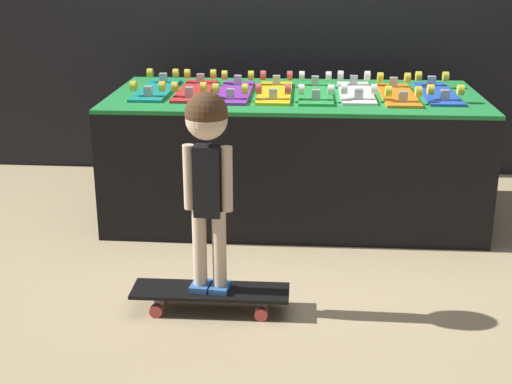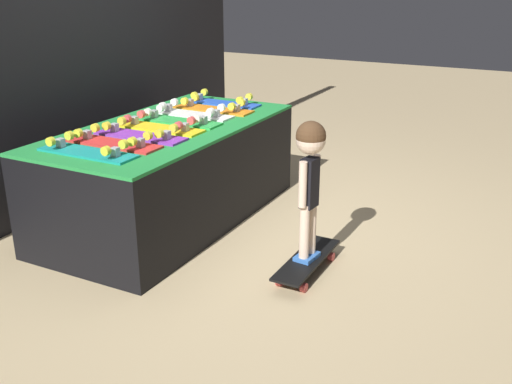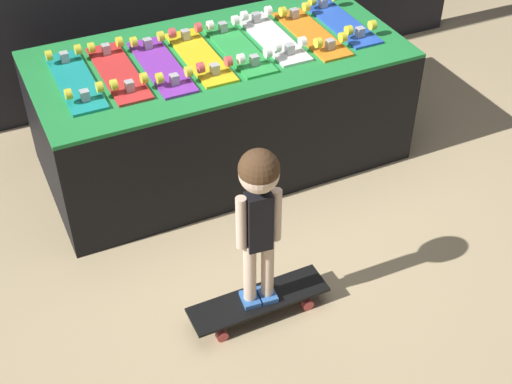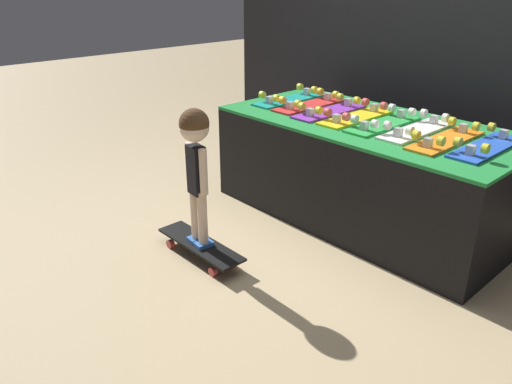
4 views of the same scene
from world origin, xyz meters
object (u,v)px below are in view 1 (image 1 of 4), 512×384
Objects in this scene: skateboard_red_on_rack at (195,89)px; child at (207,155)px; skateboard_orange_on_rack at (398,93)px; skateboard_blue_on_rack at (438,91)px; skateboard_on_floor at (211,294)px; skateboard_teal_on_rack at (156,88)px; skateboard_green_on_rack at (315,91)px; skateboard_white_on_rack at (356,91)px; skateboard_yellow_on_rack at (275,90)px; skateboard_purple_on_rack at (234,90)px.

child is (0.22, -1.17, -0.03)m from skateboard_red_on_rack.
skateboard_orange_on_rack is 0.22m from skateboard_blue_on_rack.
skateboard_orange_on_rack is 1.41m from child.
skateboard_red_on_rack is 0.96× the size of skateboard_on_floor.
skateboard_orange_on_rack is (1.28, -0.05, 0.00)m from skateboard_teal_on_rack.
skateboard_green_on_rack is 1.00× the size of skateboard_white_on_rack.
skateboard_blue_on_rack is (1.49, 0.00, 0.00)m from skateboard_teal_on_rack.
skateboard_teal_on_rack and skateboard_green_on_rack have the same top height.
skateboard_red_on_rack is 1.00× the size of skateboard_white_on_rack.
skateboard_on_floor is at bearing 69.60° from child.
skateboard_teal_on_rack is at bearing 177.82° from skateboard_red_on_rack.
skateboard_green_on_rack is 1.22m from child.
skateboard_yellow_on_rack is 0.75× the size of child.
skateboard_purple_on_rack is 0.43m from skateboard_green_on_rack.
skateboard_yellow_on_rack is 0.96× the size of skateboard_on_floor.
skateboard_white_on_rack is (0.64, 0.03, 0.00)m from skateboard_purple_on_rack.
skateboard_red_on_rack is 1.00× the size of skateboard_yellow_on_rack.
skateboard_teal_on_rack is at bearing 116.35° from child.
skateboard_red_on_rack and skateboard_green_on_rack have the same top height.
skateboard_red_on_rack is 1.19m from child.
skateboard_green_on_rack is at bearing 75.93° from child.
skateboard_purple_on_rack is 1.14m from child.
skateboard_teal_on_rack is 1.00× the size of skateboard_yellow_on_rack.
skateboard_on_floor is (0.22, -1.17, -0.62)m from skateboard_red_on_rack.
skateboard_yellow_on_rack is 0.21m from skateboard_green_on_rack.
skateboard_teal_on_rack is 1.00× the size of skateboard_purple_on_rack.
skateboard_teal_on_rack is 0.64m from skateboard_yellow_on_rack.
skateboard_green_on_rack and skateboard_orange_on_rack have the same top height.
skateboard_orange_on_rack reaches higher than skateboard_on_floor.
skateboard_orange_on_rack and skateboard_blue_on_rack have the same top height.
child is (-1.06, -1.18, -0.03)m from skateboard_blue_on_rack.
child is (-0.21, -1.14, -0.03)m from skateboard_yellow_on_rack.
skateboard_blue_on_rack is 1.70m from skateboard_on_floor.
child is (-0.42, -1.14, -0.03)m from skateboard_green_on_rack.
skateboard_teal_on_rack is at bearing -179.97° from skateboard_blue_on_rack.
skateboard_on_floor is at bearing -79.38° from skateboard_red_on_rack.
skateboard_white_on_rack reaches higher than skateboard_on_floor.
skateboard_white_on_rack and skateboard_blue_on_rack have the same top height.
skateboard_orange_on_rack is (0.85, -0.01, 0.00)m from skateboard_purple_on_rack.
skateboard_blue_on_rack is at bearing 0.94° from skateboard_white_on_rack.
skateboard_purple_on_rack and skateboard_orange_on_rack have the same top height.
skateboard_green_on_rack is 0.64m from skateboard_blue_on_rack.
skateboard_green_on_rack is at bearing -176.76° from skateboard_blue_on_rack.
skateboard_teal_on_rack is 1.00× the size of skateboard_white_on_rack.
skateboard_red_on_rack and skateboard_orange_on_rack have the same top height.
skateboard_teal_on_rack is at bearing 177.73° from skateboard_orange_on_rack.
skateboard_on_floor is at bearing -110.24° from skateboard_green_on_rack.
skateboard_yellow_on_rack is at bearing 2.35° from skateboard_purple_on_rack.
skateboard_white_on_rack is 0.43m from skateboard_blue_on_rack.
skateboard_purple_on_rack and skateboard_yellow_on_rack have the same top height.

